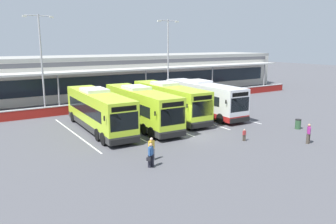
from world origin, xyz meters
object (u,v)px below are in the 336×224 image
Objects in this scene: pedestrian_with_handbag at (151,155)px; lamp_post_centre at (168,55)px; coach_bus_right_centre at (203,99)px; pedestrian_child at (244,135)px; litter_bin at (298,124)px; coach_bus_left_centre at (141,108)px; lamp_post_west at (41,58)px; pedestrian_near_bin at (151,148)px; coach_bus_centre at (169,102)px; pedestrian_in_dark_coat at (309,133)px; coach_bus_leftmost at (99,111)px.

lamp_post_centre is at bearing 54.88° from pedestrian_with_handbag.
coach_bus_right_centre is 10.78m from lamp_post_centre.
pedestrian_child reaches higher than litter_bin.
lamp_post_west reaches higher than coach_bus_left_centre.
pedestrian_near_bin is 21.33m from lamp_post_west.
pedestrian_with_handbag is at bearing -85.39° from lamp_post_west.
pedestrian_in_dark_coat is (4.42, -13.74, -0.91)m from coach_bus_centre.
litter_bin is at bearing -84.56° from lamp_post_centre.
pedestrian_in_dark_coat is (0.08, -13.40, -0.91)m from coach_bus_right_centre.
lamp_post_west reaches higher than coach_bus_right_centre.
coach_bus_centre is 13.16× the size of litter_bin.
coach_bus_right_centre is at bearing 2.05° from coach_bus_leftmost.
lamp_post_centre is at bearing 75.21° from pedestrian_child.
coach_bus_centre is 13.00m from litter_bin.
coach_bus_leftmost is 7.55× the size of pedestrian_with_handbag.
coach_bus_left_centre is 8.47m from coach_bus_right_centre.
lamp_post_centre is at bearing 95.44° from litter_bin.
coach_bus_centre reaches higher than pedestrian_in_dark_coat.
coach_bus_centre is at bearing 126.70° from litter_bin.
coach_bus_left_centre is at bearing 65.22° from pedestrian_with_handbag.
pedestrian_near_bin is (-8.09, -10.36, -0.91)m from coach_bus_centre.
coach_bus_left_centre is 13.16× the size of litter_bin.
coach_bus_centre is at bearing 5.53° from coach_bus_leftmost.
litter_bin is (7.10, 0.09, -0.07)m from pedestrian_child.
coach_bus_centre is 4.35m from coach_bus_right_centre.
pedestrian_in_dark_coat is at bearing -72.17° from coach_bus_centre.
lamp_post_west is (-6.43, 11.44, 4.50)m from coach_bus_left_centre.
coach_bus_centre is at bearing 175.49° from coach_bus_right_centre.
pedestrian_with_handbag is 9.46m from pedestrian_child.
pedestrian_child is (8.79, -9.67, -1.24)m from coach_bus_leftmost.
coach_bus_leftmost and coach_bus_right_centre have the same top height.
coach_bus_left_centre is 1.00× the size of coach_bus_centre.
coach_bus_right_centre reaches higher than pedestrian_near_bin.
lamp_post_centre is (1.43, 23.07, 5.42)m from pedestrian_in_dark_coat.
pedestrian_child is (9.40, 1.01, -0.32)m from pedestrian_with_handbag.
pedestrian_near_bin is (-8.71, 0.10, 0.33)m from pedestrian_child.
pedestrian_with_handbag is 26.00m from lamp_post_centre.
coach_bus_centre reaches higher than pedestrian_near_bin.
lamp_post_centre is at bearing 81.09° from coach_bus_right_centre.
coach_bus_right_centre is 18.72m from lamp_post_west.
pedestrian_child is 0.09× the size of lamp_post_west.
coach_bus_centre is 15.28m from lamp_post_west.
pedestrian_in_dark_coat is at bearing -93.56° from lamp_post_centre.
coach_bus_leftmost is 12.51m from coach_bus_right_centre.
pedestrian_child is at bearing -62.77° from coach_bus_left_centre.
pedestrian_in_dark_coat is 0.15× the size of lamp_post_west.
coach_bus_right_centre reaches higher than pedestrian_with_handbag.
coach_bus_centre is at bearing 107.83° from pedestrian_in_dark_coat.
coach_bus_centre is (4.08, 1.31, 0.00)m from coach_bus_left_centre.
coach_bus_leftmost is 1.00× the size of coach_bus_centre.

